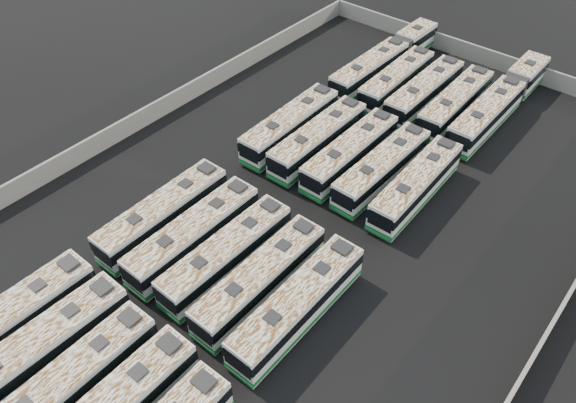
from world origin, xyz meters
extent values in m
plane|color=black|center=(0.00, 0.00, 0.00)|extent=(140.00, 140.00, 0.00)
cube|color=slate|center=(0.00, 36.30, 1.10)|extent=(45.20, 0.30, 2.20)
cube|color=slate|center=(22.30, 0.00, 1.10)|extent=(0.30, 73.20, 2.20)
cube|color=slate|center=(-22.30, 0.00, 1.10)|extent=(0.30, 73.20, 2.20)
cube|color=silver|center=(-8.22, -24.33, 1.92)|extent=(2.86, 13.38, 3.06)
cube|color=#145B2B|center=(-8.22, -24.33, 0.80)|extent=(2.92, 13.43, 0.47)
cube|color=black|center=(-8.22, -24.33, 2.43)|extent=(2.93, 13.44, 1.02)
cube|color=silver|center=(-8.22, -24.33, 3.49)|extent=(2.81, 13.11, 0.08)
cube|color=black|center=(-8.21, -21.39, 3.60)|extent=(1.06, 1.06, 0.16)
cube|color=black|center=(-8.19, -18.72, 3.65)|extent=(1.46, 1.23, 0.29)
cylinder|color=black|center=(-9.39, -20.05, 0.56)|extent=(0.32, 1.12, 1.11)
cylinder|color=black|center=(-7.01, -20.06, 0.56)|extent=(0.32, 1.12, 1.11)
cube|color=silver|center=(-4.49, -24.12, 1.92)|extent=(3.10, 13.43, 3.06)
cube|color=#145B2B|center=(-4.49, -24.12, 0.80)|extent=(3.16, 13.48, 0.47)
cube|color=black|center=(-4.49, -24.12, 2.43)|extent=(3.17, 13.49, 1.02)
cube|color=silver|center=(-4.49, -24.12, 3.49)|extent=(3.04, 13.16, 0.08)
cube|color=black|center=(-4.42, -21.18, 3.60)|extent=(1.08, 1.08, 0.16)
cube|color=black|center=(-4.35, -18.51, 3.65)|extent=(1.48, 1.26, 0.29)
cylinder|color=black|center=(-5.57, -19.81, 0.56)|extent=(0.34, 1.12, 1.11)
cylinder|color=black|center=(-3.19, -19.87, 0.56)|extent=(0.34, 1.12, 1.11)
cube|color=silver|center=(-0.66, -24.34, 1.87)|extent=(2.83, 13.02, 2.98)
cube|color=#145B2B|center=(-0.66, -24.34, 0.78)|extent=(2.88, 13.07, 0.45)
cube|color=black|center=(-0.66, -24.34, 2.36)|extent=(2.89, 13.08, 1.00)
cube|color=silver|center=(-0.66, -24.34, 3.39)|extent=(2.78, 12.76, 0.08)
cube|color=black|center=(-0.68, -21.48, 3.50)|extent=(1.04, 1.04, 0.15)
cube|color=black|center=(-0.71, -18.88, 3.55)|extent=(1.42, 1.20, 0.28)
cylinder|color=black|center=(-1.86, -20.19, 0.54)|extent=(0.31, 1.09, 1.08)
cylinder|color=black|center=(0.46, -20.17, 0.54)|extent=(0.31, 1.09, 1.08)
cube|color=black|center=(3.09, -21.23, 3.60)|extent=(1.06, 1.06, 0.16)
cube|color=black|center=(3.08, -18.56, 3.65)|extent=(1.45, 1.23, 0.29)
cylinder|color=black|center=(1.90, -19.90, 0.56)|extent=(0.31, 1.11, 1.11)
cylinder|color=black|center=(4.28, -19.89, 0.56)|extent=(0.31, 1.11, 1.11)
cube|color=black|center=(6.83, -18.96, 3.54)|extent=(1.43, 1.22, 0.28)
cube|color=silver|center=(-8.29, -9.47, 1.89)|extent=(2.83, 13.15, 3.01)
cube|color=#145B2B|center=(-8.29, -9.47, 0.79)|extent=(2.88, 13.20, 0.46)
cube|color=black|center=(-8.29, -9.47, 2.39)|extent=(2.89, 13.21, 1.01)
cube|color=black|center=(-8.24, -16.06, 2.24)|extent=(2.41, 0.08, 1.59)
cube|color=#145B2B|center=(-8.24, -16.06, 0.57)|extent=(2.74, 0.12, 0.31)
cube|color=silver|center=(-8.29, -9.47, 3.43)|extent=(2.77, 12.89, 0.08)
cube|color=black|center=(-8.27, -12.36, 3.54)|extent=(1.05, 1.05, 0.15)
cube|color=black|center=(-8.31, -6.58, 3.54)|extent=(1.05, 1.05, 0.15)
cube|color=black|center=(-8.33, -3.96, 3.59)|extent=(1.43, 1.21, 0.28)
cylinder|color=black|center=(-9.43, -13.68, 0.55)|extent=(0.31, 1.10, 1.09)
cylinder|color=black|center=(-7.09, -13.67, 0.55)|extent=(0.31, 1.10, 1.09)
cylinder|color=black|center=(-9.49, -5.28, 0.55)|extent=(0.31, 1.10, 1.09)
cylinder|color=black|center=(-7.15, -5.26, 0.55)|extent=(0.31, 1.10, 1.09)
cube|color=silver|center=(-4.38, -9.52, 1.90)|extent=(2.75, 13.19, 3.02)
cube|color=#145B2B|center=(-4.38, -9.52, 0.79)|extent=(2.80, 13.24, 0.46)
cube|color=black|center=(-4.38, -9.52, 2.40)|extent=(2.81, 13.25, 1.01)
cube|color=black|center=(-4.38, -16.14, 2.25)|extent=(2.42, 0.06, 1.59)
cube|color=#145B2B|center=(-4.38, -16.14, 0.57)|extent=(2.75, 0.10, 0.31)
cube|color=silver|center=(-4.38, -9.52, 3.44)|extent=(2.70, 12.92, 0.08)
cube|color=black|center=(-4.38, -12.42, 3.55)|extent=(1.04, 1.04, 0.15)
cube|color=black|center=(-4.38, -6.62, 3.55)|extent=(1.04, 1.04, 0.15)
cube|color=black|center=(-4.38, -3.98, 3.60)|extent=(1.43, 1.21, 0.29)
cylinder|color=black|center=(-5.56, -13.74, 0.55)|extent=(0.31, 1.10, 1.10)
cylinder|color=black|center=(-3.20, -13.74, 0.55)|extent=(0.31, 1.10, 1.10)
cylinder|color=black|center=(-5.55, -5.30, 0.55)|extent=(0.31, 1.10, 1.10)
cylinder|color=black|center=(-3.20, -5.30, 0.55)|extent=(0.31, 1.10, 1.10)
cube|color=silver|center=(-0.70, -9.34, 1.86)|extent=(2.86, 12.95, 2.96)
cube|color=#145B2B|center=(-0.70, -9.34, 0.77)|extent=(2.91, 13.00, 0.45)
cube|color=black|center=(-0.70, -9.34, 2.35)|extent=(2.92, 13.01, 0.99)
cube|color=black|center=(-0.79, -15.82, 2.21)|extent=(2.37, 0.09, 1.56)
cube|color=#145B2B|center=(-0.79, -15.82, 0.56)|extent=(2.69, 0.14, 0.30)
cube|color=silver|center=(-0.70, -9.34, 3.37)|extent=(2.81, 12.69, 0.08)
cube|color=black|center=(-0.74, -12.18, 3.48)|extent=(1.04, 1.04, 0.15)
cube|color=black|center=(-0.66, -6.50, 3.48)|extent=(1.04, 1.04, 0.15)
cube|color=black|center=(-0.63, -3.92, 3.53)|extent=(1.41, 1.20, 0.28)
cylinder|color=black|center=(-1.91, -13.46, 0.54)|extent=(0.32, 1.08, 1.08)
cylinder|color=black|center=(0.39, -13.49, 0.54)|extent=(0.32, 1.08, 1.08)
cylinder|color=black|center=(-1.80, -5.19, 0.54)|extent=(0.32, 1.08, 1.08)
cylinder|color=black|center=(0.50, -5.22, 0.54)|extent=(0.32, 1.08, 1.08)
cube|color=silver|center=(3.13, -9.52, 1.86)|extent=(2.73, 12.97, 2.97)
cube|color=#145B2B|center=(3.13, -9.52, 0.78)|extent=(2.78, 13.02, 0.45)
cube|color=black|center=(3.13, -9.52, 2.35)|extent=(2.79, 13.03, 0.99)
cube|color=black|center=(3.15, -16.02, 2.21)|extent=(2.38, 0.07, 1.57)
cube|color=#145B2B|center=(3.15, -16.02, 0.56)|extent=(2.70, 0.11, 0.30)
cube|color=silver|center=(3.13, -9.52, 3.38)|extent=(2.67, 12.71, 0.08)
cube|color=black|center=(3.14, -12.37, 3.49)|extent=(1.03, 1.03, 0.15)
cube|color=black|center=(3.13, -6.67, 3.49)|extent=(1.03, 1.03, 0.15)
cube|color=black|center=(3.12, -4.08, 3.54)|extent=(1.41, 1.19, 0.28)
cylinder|color=black|center=(1.99, -13.67, 0.54)|extent=(0.30, 1.08, 1.08)
cylinder|color=black|center=(4.30, -13.67, 0.54)|extent=(0.30, 1.08, 1.08)
cylinder|color=black|center=(1.97, -5.38, 0.54)|extent=(0.30, 1.08, 1.08)
cylinder|color=black|center=(4.28, -5.37, 0.54)|extent=(0.30, 1.08, 1.08)
cube|color=silver|center=(6.96, -9.56, 1.90)|extent=(2.84, 13.23, 3.03)
cube|color=#145B2B|center=(6.96, -9.56, 0.79)|extent=(2.89, 13.28, 0.46)
cube|color=black|center=(6.96, -9.56, 2.40)|extent=(2.90, 13.29, 1.01)
cube|color=black|center=(7.01, -16.19, 2.26)|extent=(2.42, 0.08, 1.60)
cube|color=#145B2B|center=(7.01, -16.19, 0.57)|extent=(2.75, 0.12, 0.31)
cube|color=silver|center=(6.96, -9.56, 3.45)|extent=(2.79, 12.97, 0.08)
cube|color=black|center=(6.98, -12.47, 3.56)|extent=(1.05, 1.05, 0.15)
cube|color=black|center=(6.94, -6.66, 3.56)|extent=(1.05, 1.05, 0.15)
cube|color=black|center=(6.92, -4.02, 3.61)|extent=(1.44, 1.22, 0.29)
cylinder|color=black|center=(5.81, -13.80, 0.55)|extent=(0.32, 1.10, 1.10)
cylinder|color=black|center=(8.17, -13.78, 0.55)|extent=(0.32, 1.10, 1.10)
cylinder|color=black|center=(5.76, -5.35, 0.55)|extent=(0.32, 1.10, 1.10)
cylinder|color=black|center=(8.11, -5.33, 0.55)|extent=(0.32, 1.10, 1.10)
cube|color=silver|center=(-8.19, 7.94, 1.91)|extent=(3.02, 13.31, 3.04)
cube|color=#145B2B|center=(-8.19, 7.94, 0.80)|extent=(3.07, 13.36, 0.46)
cube|color=black|center=(-8.19, 7.94, 2.41)|extent=(3.08, 13.37, 1.02)
cube|color=black|center=(-8.06, 1.29, 2.26)|extent=(2.43, 0.11, 1.60)
cube|color=#145B2B|center=(-8.06, 1.29, 0.57)|extent=(2.76, 0.15, 0.31)
cube|color=silver|center=(-8.19, 7.94, 3.46)|extent=(2.96, 13.04, 0.08)
cube|color=black|center=(-8.13, 5.02, 3.57)|extent=(1.07, 1.07, 0.15)
cube|color=black|center=(-8.25, 10.85, 3.57)|extent=(1.07, 1.07, 0.15)
cube|color=black|center=(-8.30, 13.50, 3.62)|extent=(1.46, 1.24, 0.29)
cylinder|color=black|center=(-9.29, 3.67, 0.55)|extent=(0.33, 1.11, 1.10)
cylinder|color=black|center=(-6.92, 3.72, 0.55)|extent=(0.33, 1.11, 1.10)
cylinder|color=black|center=(-9.45, 12.15, 0.55)|extent=(0.33, 1.11, 1.10)
cylinder|color=black|center=(-7.09, 12.20, 0.55)|extent=(0.33, 1.11, 1.10)
cube|color=silver|center=(-4.49, 7.94, 1.88)|extent=(2.79, 13.10, 3.00)
cube|color=#145B2B|center=(-4.49, 7.94, 0.79)|extent=(2.84, 13.15, 0.46)
cube|color=black|center=(-4.49, 7.94, 2.38)|extent=(2.85, 13.16, 1.00)
cube|color=black|center=(-4.46, 1.38, 2.24)|extent=(2.40, 0.07, 1.58)
cube|color=#145B2B|center=(-4.46, 1.38, 0.57)|extent=(2.73, 0.11, 0.31)
cube|color=silver|center=(-4.49, 7.94, 3.41)|extent=(2.73, 12.84, 0.08)
cube|color=black|center=(-4.48, 5.06, 3.52)|extent=(1.04, 1.04, 0.15)
cube|color=black|center=(-4.50, 10.82, 3.52)|extent=(1.04, 1.04, 0.15)
cube|color=black|center=(-4.52, 13.44, 3.58)|extent=(1.42, 1.21, 0.28)
cylinder|color=black|center=(-5.64, 3.75, 0.55)|extent=(0.31, 1.09, 1.09)
cylinder|color=black|center=(-3.31, 3.76, 0.55)|extent=(0.31, 1.09, 1.09)
cylinder|color=black|center=(-5.68, 12.12, 0.55)|extent=(0.31, 1.09, 1.09)
cylinder|color=black|center=(-3.34, 12.14, 0.55)|extent=(0.31, 1.09, 1.09)
cube|color=silver|center=(-0.67, 8.18, 1.86)|extent=(2.70, 12.96, 2.97)
cube|color=#145B2B|center=(-0.67, 8.18, 0.78)|extent=(2.75, 13.01, 0.45)
cube|color=black|center=(-0.67, 8.18, 2.36)|extent=(2.76, 13.02, 0.99)
cube|color=black|center=(-0.67, 1.68, 2.21)|extent=(2.38, 0.06, 1.57)
cube|color=#145B2B|center=(-0.67, 1.68, 0.56)|extent=(2.70, 0.10, 0.30)
cube|color=silver|center=(-0.67, 8.18, 3.38)|extent=(2.65, 12.71, 0.08)
cube|color=black|center=(-0.67, 5.33, 3.49)|extent=(1.03, 1.03, 0.15)
cube|color=black|center=(-0.67, 11.03, 3.49)|extent=(1.03, 1.03, 0.15)
cube|color=black|center=(-0.67, 13.63, 3.54)|extent=(1.40, 1.19, 0.28)
cylinder|color=black|center=(-1.83, 4.03, 0.54)|extent=(0.30, 1.08, 1.08)
cylinder|color=black|center=(0.48, 4.03, 0.54)|extent=(0.30, 1.08, 1.08)
cylinder|color=black|center=(-1.83, 12.33, 0.54)|extent=(0.30, 1.08, 1.08)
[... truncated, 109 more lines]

